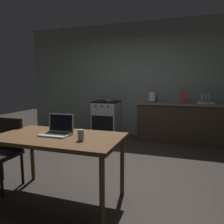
{
  "coord_description": "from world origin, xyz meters",
  "views": [
    {
      "loc": [
        1.21,
        -2.95,
        1.32
      ],
      "look_at": [
        -0.05,
        0.86,
        0.77
      ],
      "focal_mm": 33.99,
      "sensor_mm": 36.0,
      "label": 1
    }
  ],
  "objects": [
    {
      "name": "ground_plane",
      "position": [
        0.0,
        0.0,
        0.0
      ],
      "size": [
        12.0,
        12.0,
        0.0
      ],
      "primitive_type": "plane",
      "color": "#2D2823"
    },
    {
      "name": "dining_table",
      "position": [
        -0.06,
        -0.98,
        0.68
      ],
      "size": [
        1.39,
        0.78,
        0.75
      ],
      "color": "brown",
      "rests_on": "ground_plane"
    },
    {
      "name": "dish_rack",
      "position": [
        1.69,
        2.01,
        0.93
      ],
      "size": [
        0.34,
        0.26,
        0.21
      ],
      "color": "silver",
      "rests_on": "kitchen_counter"
    },
    {
      "name": "chair",
      "position": [
        -0.91,
        -0.89,
        0.5
      ],
      "size": [
        0.4,
        0.4,
        0.87
      ],
      "rotation": [
        0.0,
        0.0,
        0.34
      ],
      "color": "black",
      "rests_on": "ground_plane"
    },
    {
      "name": "stove_oven",
      "position": [
        -0.58,
        2.01,
        0.44
      ],
      "size": [
        0.6,
        0.62,
        0.88
      ],
      "color": "#B7BABF",
      "rests_on": "ground_plane"
    },
    {
      "name": "drinking_glass",
      "position": [
        0.26,
        -1.08,
        0.8
      ],
      "size": [
        0.06,
        0.06,
        0.11
      ],
      "color": "#99B7C6",
      "rests_on": "dining_table"
    },
    {
      "name": "electric_kettle",
      "position": [
        0.56,
        2.01,
        0.99
      ],
      "size": [
        0.2,
        0.18,
        0.23
      ],
      "color": "black",
      "rests_on": "kitchen_counter"
    },
    {
      "name": "laptop",
      "position": [
        -0.1,
        -0.94,
        0.79
      ],
      "size": [
        0.32,
        0.24,
        0.23
      ],
      "rotation": [
        0.0,
        0.0,
        0.1
      ],
      "color": "silver",
      "rests_on": "dining_table"
    },
    {
      "name": "kitchen_counter",
      "position": [
        1.32,
        2.01,
        0.44
      ],
      "size": [
        2.16,
        0.64,
        0.88
      ],
      "color": "#382D23",
      "rests_on": "ground_plane"
    },
    {
      "name": "cereal_box",
      "position": [
        1.23,
        2.03,
        1.02
      ],
      "size": [
        0.13,
        0.05,
        0.26
      ],
      "color": "#B2382D",
      "rests_on": "kitchen_counter"
    },
    {
      "name": "back_wall",
      "position": [
        0.3,
        2.36,
        1.4
      ],
      "size": [
        6.4,
        0.1,
        2.8
      ],
      "primitive_type": "cube",
      "color": "gray",
      "rests_on": "ground_plane"
    },
    {
      "name": "frying_pan",
      "position": [
        -0.54,
        1.98,
        0.91
      ],
      "size": [
        0.22,
        0.39,
        0.05
      ],
      "color": "gray",
      "rests_on": "stove_oven"
    }
  ]
}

